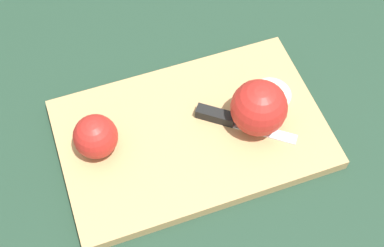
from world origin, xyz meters
name	(u,v)px	position (x,y,z in m)	size (l,w,h in m)	color
ground_plane	(192,137)	(0.00, 0.00, 0.00)	(4.00, 4.00, 0.00)	#1E3828
cutting_board	(192,134)	(0.00, 0.00, 0.01)	(0.41, 0.28, 0.02)	tan
apple_half_left	(95,136)	(-0.14, 0.03, 0.05)	(0.06, 0.06, 0.06)	red
apple_half_right	(259,108)	(0.09, -0.03, 0.06)	(0.08, 0.08, 0.08)	red
knife	(226,119)	(0.05, -0.01, 0.03)	(0.13, 0.12, 0.02)	silver
apple_slice	(271,95)	(0.14, 0.01, 0.02)	(0.06, 0.06, 0.01)	beige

